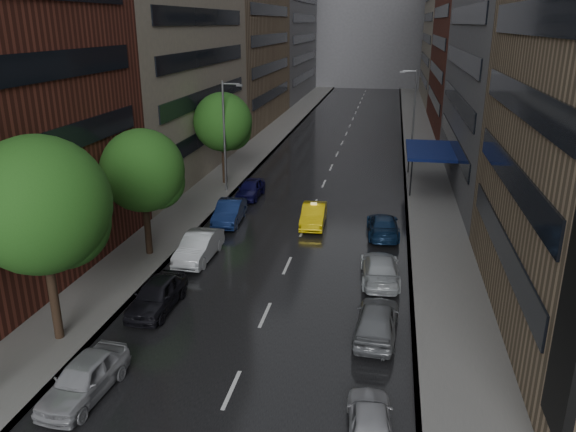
# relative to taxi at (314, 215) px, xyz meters

# --- Properties ---
(road) EXTENTS (14.00, 140.00, 0.01)m
(road) POSITION_rel_taxi_xyz_m (-0.56, 26.81, -0.75)
(road) COLOR black
(road) RESTS_ON ground
(sidewalk_left) EXTENTS (4.00, 140.00, 0.15)m
(sidewalk_left) POSITION_rel_taxi_xyz_m (-9.56, 26.81, -0.68)
(sidewalk_left) COLOR gray
(sidewalk_left) RESTS_ON ground
(sidewalk_right) EXTENTS (4.00, 140.00, 0.15)m
(sidewalk_right) POSITION_rel_taxi_xyz_m (8.44, 26.81, -0.68)
(sidewalk_right) COLOR gray
(sidewalk_right) RESTS_ON ground
(buildings_left) EXTENTS (8.00, 108.00, 38.00)m
(buildings_left) POSITION_rel_taxi_xyz_m (-15.56, 35.60, 15.24)
(buildings_left) COLOR maroon
(buildings_left) RESTS_ON ground
(buildings_right) EXTENTS (8.05, 109.10, 36.00)m
(buildings_right) POSITION_rel_taxi_xyz_m (14.43, 33.51, 14.28)
(buildings_right) COLOR #937A5B
(buildings_right) RESTS_ON ground
(building_far) EXTENTS (40.00, 14.00, 32.00)m
(building_far) POSITION_rel_taxi_xyz_m (-0.56, 94.81, 15.25)
(building_far) COLOR slate
(building_far) RESTS_ON ground
(tree_near) EXTENTS (5.85, 5.85, 9.32)m
(tree_near) POSITION_rel_taxi_xyz_m (-9.16, -17.05, 5.63)
(tree_near) COLOR #382619
(tree_near) RESTS_ON ground
(tree_mid) EXTENTS (4.90, 4.90, 7.81)m
(tree_mid) POSITION_rel_taxi_xyz_m (-9.16, -7.15, 4.59)
(tree_mid) COLOR #382619
(tree_mid) RESTS_ON ground
(tree_far) EXTENTS (5.03, 5.03, 8.01)m
(tree_far) POSITION_rel_taxi_xyz_m (-9.16, 9.17, 4.73)
(tree_far) COLOR #382619
(tree_far) RESTS_ON ground
(taxi) EXTENTS (1.79, 4.63, 1.50)m
(taxi) POSITION_rel_taxi_xyz_m (0.00, 0.00, 0.00)
(taxi) COLOR yellow
(taxi) RESTS_ON ground
(parked_cars_left) EXTENTS (2.11, 30.65, 1.61)m
(parked_cars_left) POSITION_rel_taxi_xyz_m (-5.96, -7.37, 0.03)
(parked_cars_left) COLOR #9C9DA1
(parked_cars_left) RESTS_ON ground
(parked_cars_right) EXTENTS (2.42, 24.27, 1.59)m
(parked_cars_right) POSITION_rel_taxi_xyz_m (4.84, -9.78, -0.01)
(parked_cars_right) COLOR #AAABB0
(parked_cars_right) RESTS_ON ground
(street_lamp_left) EXTENTS (1.74, 0.22, 9.00)m
(street_lamp_left) POSITION_rel_taxi_xyz_m (-8.28, 6.81, 4.14)
(street_lamp_left) COLOR gray
(street_lamp_left) RESTS_ON sidewalk_left
(street_lamp_right) EXTENTS (1.74, 0.22, 9.00)m
(street_lamp_right) POSITION_rel_taxi_xyz_m (7.16, 21.81, 4.14)
(street_lamp_right) COLOR gray
(street_lamp_right) RESTS_ON sidewalk_right
(awning) EXTENTS (4.00, 8.00, 3.12)m
(awning) POSITION_rel_taxi_xyz_m (8.42, 11.81, 2.38)
(awning) COLOR navy
(awning) RESTS_ON sidewalk_right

